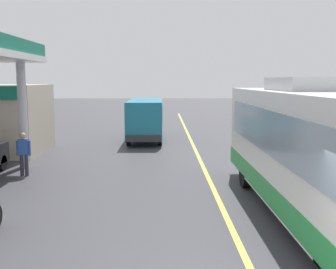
# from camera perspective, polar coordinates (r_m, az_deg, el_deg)

# --- Properties ---
(ground) EXTENTS (120.00, 120.00, 0.00)m
(ground) POSITION_cam_1_polar(r_m,az_deg,el_deg) (25.57, 3.11, -0.65)
(ground) COLOR #38383D
(lane_divider_stripe) EXTENTS (0.16, 50.00, 0.01)m
(lane_divider_stripe) POSITION_cam_1_polar(r_m,az_deg,el_deg) (20.65, 4.02, -2.59)
(lane_divider_stripe) COLOR #D8CC4C
(lane_divider_stripe) RESTS_ON ground
(coach_bus_main) EXTENTS (2.60, 11.04, 3.69)m
(coach_bus_main) POSITION_cam_1_polar(r_m,az_deg,el_deg) (11.19, 19.78, -2.64)
(coach_bus_main) COLOR white
(coach_bus_main) RESTS_ON ground
(minibus_opposing_lane) EXTENTS (2.04, 6.13, 2.44)m
(minibus_opposing_lane) POSITION_cam_1_polar(r_m,az_deg,el_deg) (24.90, -3.11, 2.54)
(minibus_opposing_lane) COLOR teal
(minibus_opposing_lane) RESTS_ON ground
(pedestrian_near_pump) EXTENTS (0.55, 0.22, 1.66)m
(pedestrian_near_pump) POSITION_cam_1_polar(r_m,az_deg,el_deg) (16.51, -19.36, -2.26)
(pedestrian_near_pump) COLOR #33333F
(pedestrian_near_pump) RESTS_ON ground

